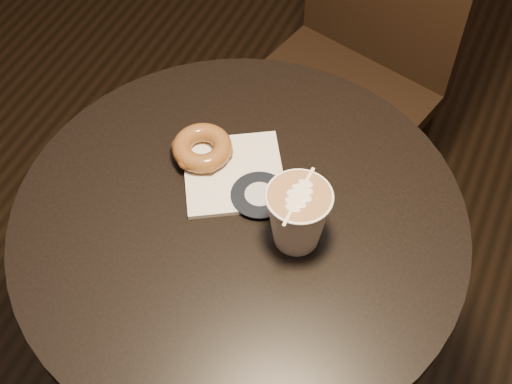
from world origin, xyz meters
TOP-DOWN VIEW (x-y plane):
  - cafe_table at (0.00, 0.00)m, footprint 0.70×0.70m
  - chair at (-0.01, 0.65)m, footprint 0.48×0.48m
  - pastry_bag at (-0.04, 0.07)m, footprint 0.21×0.21m
  - doughnut at (-0.10, 0.08)m, footprint 0.10×0.10m
  - latte_cup at (0.09, 0.00)m, footprint 0.10×0.10m

SIDE VIEW (x-z plane):
  - cafe_table at x=0.00m, z-range 0.18..0.93m
  - chair at x=-0.01m, z-range 0.06..1.06m
  - pastry_bag at x=-0.04m, z-range 0.75..0.76m
  - doughnut at x=-0.10m, z-range 0.76..0.79m
  - latte_cup at x=0.09m, z-range 0.75..0.86m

